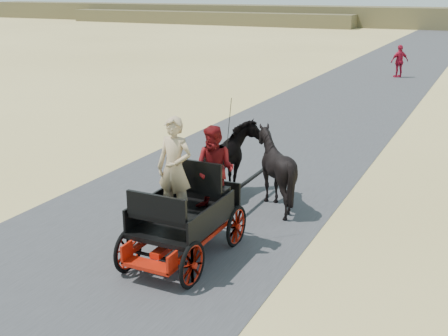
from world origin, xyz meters
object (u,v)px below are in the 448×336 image
at_px(horse_left, 229,162).
at_px(horse_right, 275,169).
at_px(carriage, 185,238).
at_px(pedestrian, 400,61).

bearing_deg(horse_left, horse_right, -180.00).
height_order(horse_left, horse_right, horse_right).
bearing_deg(carriage, horse_right, 79.61).
xyz_separation_m(horse_right, pedestrian, (-0.68, 20.37, 0.01)).
relative_size(horse_left, horse_right, 1.18).
relative_size(carriage, pedestrian, 1.39).
xyz_separation_m(carriage, horse_right, (0.55, 3.00, 0.49)).
distance_m(carriage, horse_left, 3.09).
relative_size(horse_right, pedestrian, 0.98).
height_order(horse_right, pedestrian, pedestrian).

